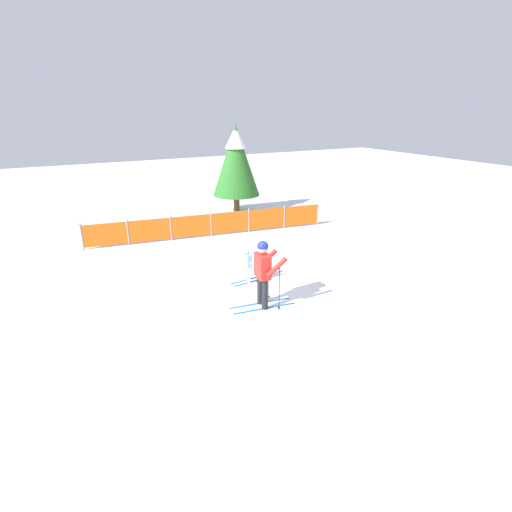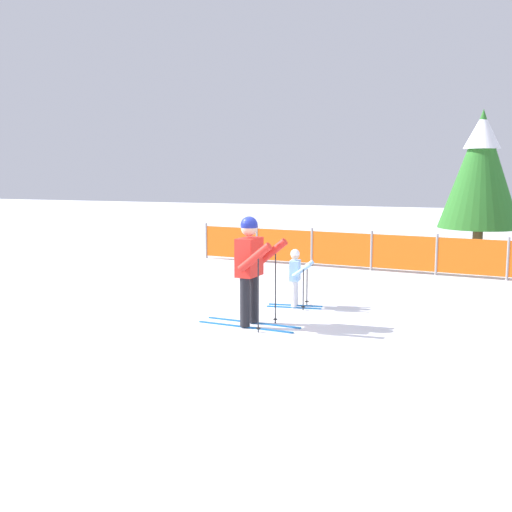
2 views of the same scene
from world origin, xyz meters
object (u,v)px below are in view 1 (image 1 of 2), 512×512
skier_child (248,262)px  conifer_far (236,159)px  skier_adult (264,268)px  safety_fence (211,224)px

skier_child → conifer_far: conifer_far is taller
skier_adult → safety_fence: (0.99, 5.94, -0.55)m
skier_adult → conifer_far: bearing=75.7°
skier_child → safety_fence: bearing=75.6°
skier_adult → skier_child: 1.60m
skier_child → safety_fence: size_ratio=0.11×
skier_adult → conifer_far: size_ratio=0.44×
skier_adult → safety_fence: size_ratio=0.19×
safety_fence → conifer_far: bearing=49.7°
safety_fence → skier_adult: bearing=-99.5°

